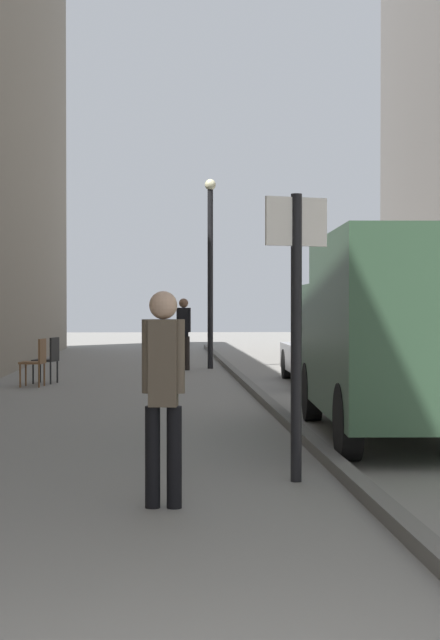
{
  "coord_description": "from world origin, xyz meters",
  "views": [
    {
      "loc": [
        -0.11,
        -2.82,
        1.6
      ],
      "look_at": [
        0.81,
        11.66,
        1.36
      ],
      "focal_mm": 52.24,
      "sensor_mm": 36.0,
      "label": 1
    }
  ],
  "objects_px": {
    "pedestrian_main_foreground": "(184,329)",
    "parked_car": "(335,349)",
    "pedestrian_mid_block": "(163,383)",
    "cafe_chair_near_window": "(49,357)",
    "cafe_chair_by_doorway": "(37,359)",
    "street_sign_post": "(296,311)",
    "lamp_post": "(210,260)",
    "delivery_van": "(406,331)"
  },
  "relations": [
    {
      "from": "lamp_post",
      "to": "cafe_chair_near_window",
      "type": "xyz_separation_m",
      "value": [
        -3.51,
        -4.22,
        -2.18
      ]
    },
    {
      "from": "lamp_post",
      "to": "delivery_van",
      "type": "bearing_deg",
      "value": -82.27
    },
    {
      "from": "pedestrian_mid_block",
      "to": "street_sign_post",
      "type": "xyz_separation_m",
      "value": [
        1.2,
        1.02,
        0.56
      ]
    },
    {
      "from": "pedestrian_main_foreground",
      "to": "street_sign_post",
      "type": "distance_m",
      "value": 14.51
    },
    {
      "from": "street_sign_post",
      "to": "lamp_post",
      "type": "distance_m",
      "value": 15.05
    },
    {
      "from": "pedestrian_main_foreground",
      "to": "parked_car",
      "type": "distance_m",
      "value": 5.14
    },
    {
      "from": "delivery_van",
      "to": "cafe_chair_near_window",
      "type": "bearing_deg",
      "value": 125.46
    },
    {
      "from": "pedestrian_mid_block",
      "to": "cafe_chair_by_doorway",
      "type": "distance_m",
      "value": 11.33
    },
    {
      "from": "street_sign_post",
      "to": "cafe_chair_near_window",
      "type": "height_order",
      "value": "street_sign_post"
    },
    {
      "from": "parked_car",
      "to": "pedestrian_main_foreground",
      "type": "bearing_deg",
      "value": 126.68
    },
    {
      "from": "pedestrian_mid_block",
      "to": "street_sign_post",
      "type": "height_order",
      "value": "street_sign_post"
    },
    {
      "from": "lamp_post",
      "to": "parked_car",
      "type": "bearing_deg",
      "value": -64.02
    },
    {
      "from": "cafe_chair_near_window",
      "to": "pedestrian_main_foreground",
      "type": "bearing_deg",
      "value": -22.51
    },
    {
      "from": "pedestrian_mid_block",
      "to": "parked_car",
      "type": "bearing_deg",
      "value": 78.93
    },
    {
      "from": "delivery_van",
      "to": "pedestrian_mid_block",
      "type": "bearing_deg",
      "value": -125.59
    },
    {
      "from": "parked_car",
      "to": "lamp_post",
      "type": "distance_m",
      "value": 5.6
    },
    {
      "from": "street_sign_post",
      "to": "pedestrian_mid_block",
      "type": "bearing_deg",
      "value": 23.76
    },
    {
      "from": "street_sign_post",
      "to": "cafe_chair_near_window",
      "type": "bearing_deg",
      "value": -88.74
    },
    {
      "from": "pedestrian_main_foreground",
      "to": "street_sign_post",
      "type": "relative_size",
      "value": 0.68
    },
    {
      "from": "delivery_van",
      "to": "lamp_post",
      "type": "height_order",
      "value": "lamp_post"
    },
    {
      "from": "street_sign_post",
      "to": "cafe_chair_near_window",
      "type": "relative_size",
      "value": 2.77
    },
    {
      "from": "lamp_post",
      "to": "cafe_chair_by_doorway",
      "type": "xyz_separation_m",
      "value": [
        -3.67,
        -4.97,
        -2.18
      ]
    },
    {
      "from": "cafe_chair_by_doorway",
      "to": "street_sign_post",
      "type": "bearing_deg",
      "value": -151.36
    },
    {
      "from": "pedestrian_main_foreground",
      "to": "lamp_post",
      "type": "relative_size",
      "value": 0.37
    },
    {
      "from": "pedestrian_mid_block",
      "to": "cafe_chair_near_window",
      "type": "relative_size",
      "value": 1.82
    },
    {
      "from": "pedestrian_main_foreground",
      "to": "cafe_chair_near_window",
      "type": "distance_m",
      "value": 4.68
    },
    {
      "from": "pedestrian_mid_block",
      "to": "lamp_post",
      "type": "distance_m",
      "value": 16.16
    },
    {
      "from": "pedestrian_mid_block",
      "to": "delivery_van",
      "type": "relative_size",
      "value": 0.34
    },
    {
      "from": "parked_car",
      "to": "cafe_chair_near_window",
      "type": "distance_m",
      "value": 5.82
    },
    {
      "from": "street_sign_post",
      "to": "lamp_post",
      "type": "relative_size",
      "value": 0.55
    },
    {
      "from": "lamp_post",
      "to": "cafe_chair_near_window",
      "type": "height_order",
      "value": "lamp_post"
    },
    {
      "from": "delivery_van",
      "to": "cafe_chair_by_doorway",
      "type": "distance_m",
      "value": 9.17
    },
    {
      "from": "cafe_chair_near_window",
      "to": "parked_car",
      "type": "bearing_deg",
      "value": -79.8
    },
    {
      "from": "pedestrian_main_foreground",
      "to": "cafe_chair_by_doorway",
      "type": "relative_size",
      "value": 1.88
    },
    {
      "from": "pedestrian_main_foreground",
      "to": "cafe_chair_by_doorway",
      "type": "distance_m",
      "value": 5.38
    },
    {
      "from": "delivery_van",
      "to": "cafe_chair_by_doorway",
      "type": "bearing_deg",
      "value": 128.82
    },
    {
      "from": "pedestrian_main_foreground",
      "to": "pedestrian_mid_block",
      "type": "xyz_separation_m",
      "value": [
        -0.54,
        -15.51,
        -0.03
      ]
    },
    {
      "from": "street_sign_post",
      "to": "cafe_chair_near_window",
      "type": "distance_m",
      "value": 11.37
    },
    {
      "from": "parked_car",
      "to": "lamp_post",
      "type": "relative_size",
      "value": 0.89
    },
    {
      "from": "pedestrian_mid_block",
      "to": "street_sign_post",
      "type": "distance_m",
      "value": 1.68
    },
    {
      "from": "parked_car",
      "to": "cafe_chair_near_window",
      "type": "height_order",
      "value": "parked_car"
    },
    {
      "from": "parked_car",
      "to": "lamp_post",
      "type": "xyz_separation_m",
      "value": [
        -2.29,
        4.7,
        2.01
      ]
    }
  ]
}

